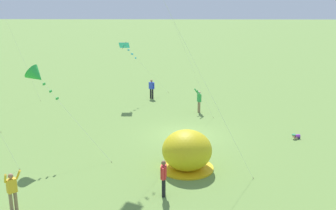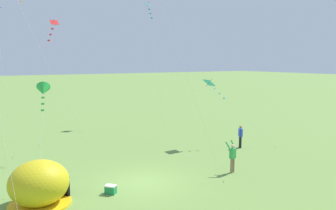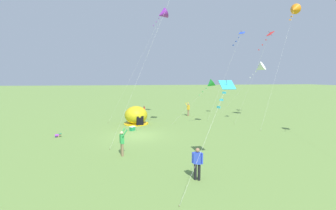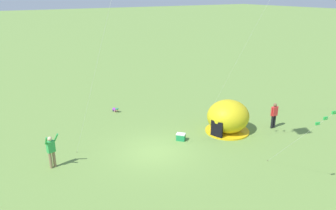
{
  "view_description": "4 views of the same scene",
  "coord_description": "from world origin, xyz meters",
  "px_view_note": "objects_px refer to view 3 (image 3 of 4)",
  "views": [
    {
      "loc": [
        -24.43,
        0.6,
        8.65
      ],
      "look_at": [
        -1.93,
        1.08,
        2.55
      ],
      "focal_mm": 42.0,
      "sensor_mm": 36.0,
      "label": 1
    },
    {
      "loc": [
        -7.64,
        -15.4,
        6.61
      ],
      "look_at": [
        3.32,
        2.95,
        3.73
      ],
      "focal_mm": 35.0,
      "sensor_mm": 36.0,
      "label": 2
    },
    {
      "loc": [
        20.48,
        -0.55,
        5.3
      ],
      "look_at": [
        2.09,
        2.52,
        3.05
      ],
      "focal_mm": 24.0,
      "sensor_mm": 36.0,
      "label": 3
    },
    {
      "loc": [
        8.0,
        14.54,
        8.63
      ],
      "look_at": [
        -0.86,
        0.04,
        2.64
      ],
      "focal_mm": 35.0,
      "sensor_mm": 36.0,
      "label": 4
    }
  ],
  "objects_px": {
    "popup_tent": "(136,116)",
    "person_watching_sky": "(144,112)",
    "kite_purple": "(162,14)",
    "person_arms_raised": "(188,109)",
    "kite_white": "(260,68)",
    "kite_orange": "(294,10)",
    "cooler_box": "(132,128)",
    "kite_green": "(210,84)",
    "person_far_back": "(197,162)",
    "kite_cyan": "(226,89)",
    "person_flying_kite": "(122,142)",
    "kite_red": "(267,39)",
    "toddler_crawling": "(58,135)",
    "kite_blue": "(239,38)"
  },
  "relations": [
    {
      "from": "person_arms_raised",
      "to": "kite_purple",
      "type": "relative_size",
      "value": 0.14
    },
    {
      "from": "kite_cyan",
      "to": "kite_purple",
      "type": "distance_m",
      "value": 17.99
    },
    {
      "from": "kite_blue",
      "to": "kite_white",
      "type": "relative_size",
      "value": 1.49
    },
    {
      "from": "popup_tent",
      "to": "kite_purple",
      "type": "xyz_separation_m",
      "value": [
        -2.15,
        3.39,
        11.96
      ]
    },
    {
      "from": "cooler_box",
      "to": "person_watching_sky",
      "type": "distance_m",
      "value": 6.48
    },
    {
      "from": "cooler_box",
      "to": "kite_orange",
      "type": "height_order",
      "value": "kite_orange"
    },
    {
      "from": "person_watching_sky",
      "to": "kite_cyan",
      "type": "xyz_separation_m",
      "value": [
        16.74,
        3.64,
        3.72
      ]
    },
    {
      "from": "cooler_box",
      "to": "kite_purple",
      "type": "relative_size",
      "value": 0.05
    },
    {
      "from": "kite_green",
      "to": "kite_cyan",
      "type": "bearing_deg",
      "value": -16.07
    },
    {
      "from": "person_watching_sky",
      "to": "kite_white",
      "type": "xyz_separation_m",
      "value": [
        1.74,
        14.86,
        5.64
      ]
    },
    {
      "from": "person_far_back",
      "to": "kite_green",
      "type": "distance_m",
      "value": 14.75
    },
    {
      "from": "kite_purple",
      "to": "person_arms_raised",
      "type": "bearing_deg",
      "value": 120.12
    },
    {
      "from": "cooler_box",
      "to": "kite_white",
      "type": "distance_m",
      "value": 18.22
    },
    {
      "from": "kite_white",
      "to": "kite_red",
      "type": "xyz_separation_m",
      "value": [
        5.02,
        -2.38,
        2.71
      ]
    },
    {
      "from": "kite_cyan",
      "to": "cooler_box",
      "type": "bearing_deg",
      "value": -153.52
    },
    {
      "from": "toddler_crawling",
      "to": "kite_white",
      "type": "distance_m",
      "value": 24.69
    },
    {
      "from": "cooler_box",
      "to": "kite_purple",
      "type": "xyz_separation_m",
      "value": [
        -5.42,
        3.87,
        12.73
      ]
    },
    {
      "from": "person_far_back",
      "to": "kite_white",
      "type": "height_order",
      "value": "kite_white"
    },
    {
      "from": "person_flying_kite",
      "to": "kite_red",
      "type": "relative_size",
      "value": 0.19
    },
    {
      "from": "popup_tent",
      "to": "kite_orange",
      "type": "relative_size",
      "value": 0.2
    },
    {
      "from": "kite_green",
      "to": "kite_blue",
      "type": "bearing_deg",
      "value": 117.18
    },
    {
      "from": "person_arms_raised",
      "to": "kite_purple",
      "type": "bearing_deg",
      "value": -59.88
    },
    {
      "from": "popup_tent",
      "to": "person_watching_sky",
      "type": "distance_m",
      "value": 3.18
    },
    {
      "from": "person_far_back",
      "to": "kite_blue",
      "type": "height_order",
      "value": "kite_blue"
    },
    {
      "from": "person_watching_sky",
      "to": "kite_orange",
      "type": "distance_m",
      "value": 21.68
    },
    {
      "from": "popup_tent",
      "to": "person_watching_sky",
      "type": "xyz_separation_m",
      "value": [
        -2.98,
        1.12,
        -0.03
      ]
    },
    {
      "from": "cooler_box",
      "to": "kite_green",
      "type": "relative_size",
      "value": 0.12
    },
    {
      "from": "kite_blue",
      "to": "person_far_back",
      "type": "bearing_deg",
      "value": -32.46
    },
    {
      "from": "kite_orange",
      "to": "kite_purple",
      "type": "xyz_separation_m",
      "value": [
        -3.45,
        -15.08,
        -0.29
      ]
    },
    {
      "from": "popup_tent",
      "to": "kite_cyan",
      "type": "distance_m",
      "value": 15.03
    },
    {
      "from": "kite_cyan",
      "to": "kite_white",
      "type": "bearing_deg",
      "value": 143.21
    },
    {
      "from": "person_arms_raised",
      "to": "kite_blue",
      "type": "bearing_deg",
      "value": 52.86
    },
    {
      "from": "person_far_back",
      "to": "kite_orange",
      "type": "xyz_separation_m",
      "value": [
        -13.73,
        15.7,
        12.28
      ]
    },
    {
      "from": "person_watching_sky",
      "to": "kite_blue",
      "type": "relative_size",
      "value": 0.16
    },
    {
      "from": "kite_white",
      "to": "kite_green",
      "type": "distance_m",
      "value": 8.59
    },
    {
      "from": "person_flying_kite",
      "to": "cooler_box",
      "type": "bearing_deg",
      "value": 174.27
    },
    {
      "from": "person_far_back",
      "to": "person_flying_kite",
      "type": "relative_size",
      "value": 0.91
    },
    {
      "from": "person_far_back",
      "to": "kite_white",
      "type": "bearing_deg",
      "value": 140.92
    },
    {
      "from": "person_far_back",
      "to": "person_arms_raised",
      "type": "relative_size",
      "value": 0.91
    },
    {
      "from": "cooler_box",
      "to": "kite_cyan",
      "type": "xyz_separation_m",
      "value": [
        10.5,
        5.23,
        4.47
      ]
    },
    {
      "from": "person_far_back",
      "to": "kite_green",
      "type": "height_order",
      "value": "kite_green"
    },
    {
      "from": "person_watching_sky",
      "to": "kite_white",
      "type": "relative_size",
      "value": 0.23
    },
    {
      "from": "kite_orange",
      "to": "person_flying_kite",
      "type": "bearing_deg",
      "value": -64.61
    },
    {
      "from": "person_arms_raised",
      "to": "kite_white",
      "type": "bearing_deg",
      "value": 69.57
    },
    {
      "from": "person_flying_kite",
      "to": "kite_cyan",
      "type": "bearing_deg",
      "value": 62.39
    },
    {
      "from": "kite_red",
      "to": "toddler_crawling",
      "type": "bearing_deg",
      "value": -87.38
    },
    {
      "from": "person_flying_kite",
      "to": "kite_green",
      "type": "height_order",
      "value": "kite_green"
    },
    {
      "from": "person_arms_raised",
      "to": "kite_cyan",
      "type": "relative_size",
      "value": 0.36
    },
    {
      "from": "kite_blue",
      "to": "kite_orange",
      "type": "bearing_deg",
      "value": 73.19
    },
    {
      "from": "kite_white",
      "to": "person_far_back",
      "type": "bearing_deg",
      "value": -39.08
    }
  ]
}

